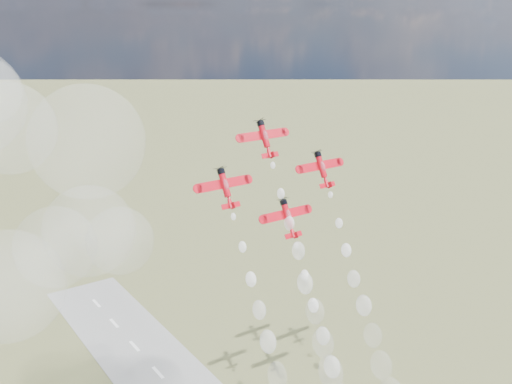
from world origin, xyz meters
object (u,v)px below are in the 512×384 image
object	(u,v)px
plane_lead	(265,138)
plane_right	(322,169)
plane_left	(225,187)
plane_slot	(288,217)

from	to	relation	value
plane_lead	plane_right	bearing A→B (deg)	-18.80
plane_lead	plane_left	world-z (taller)	plane_lead
plane_lead	plane_slot	size ratio (longest dim) A/B	1.00
plane_left	plane_right	distance (m)	29.58
plane_lead	plane_left	size ratio (longest dim) A/B	1.00
plane_lead	plane_slot	world-z (taller)	plane_lead
plane_slot	plane_lead	bearing A→B (deg)	90.00
plane_right	plane_slot	size ratio (longest dim) A/B	1.00
plane_left	plane_slot	world-z (taller)	plane_left
plane_left	plane_right	bearing A→B (deg)	0.00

